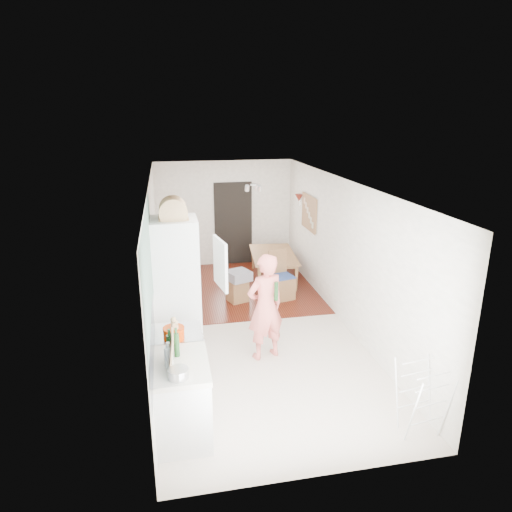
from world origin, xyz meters
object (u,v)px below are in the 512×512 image
object	(u,v)px
person	(265,298)
dining_table	(275,269)
dining_chair	(282,276)
stool	(237,290)
drying_rack	(422,400)

from	to	relation	value
person	dining_table	xyz separation A→B (m)	(0.92, 3.23, -0.71)
dining_table	dining_chair	distance (m)	1.12
stool	drying_rack	size ratio (longest dim) A/B	0.53
person	dining_chair	size ratio (longest dim) A/B	1.98
dining_chair	person	bearing A→B (deg)	-124.59
dining_table	dining_chair	bearing A→B (deg)	179.97
dining_chair	drying_rack	distance (m)	4.21
dining_chair	drying_rack	bearing A→B (deg)	-96.01
stool	dining_chair	bearing A→B (deg)	-2.56
person	dining_table	bearing A→B (deg)	-124.16
person	drying_rack	world-z (taller)	person
person	dining_table	world-z (taller)	person
dining_table	drying_rack	distance (m)	5.28
dining_table	person	bearing A→B (deg)	170.03
person	dining_chair	distance (m)	2.34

